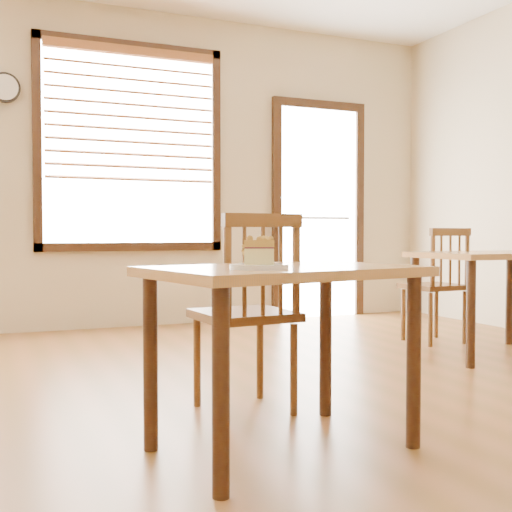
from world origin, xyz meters
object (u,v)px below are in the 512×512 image
Objects in this scene: wall_clock at (5,88)px; cafe_chair_second at (437,284)px; cafe_table_main at (283,295)px; plate at (259,267)px; cafe_chair_main at (248,312)px; cake_slice at (259,250)px; cafe_table_second at (493,268)px.

wall_clock is 0.28× the size of cafe_chair_second.
cafe_table_main is 1.25× the size of cafe_chair_second.
plate is (0.78, -3.79, -1.39)m from wall_clock.
cafe_chair_main reaches higher than cafe_chair_second.
cafe_table_main is 0.28m from cake_slice.
wall_clock is 0.22× the size of cafe_table_main.
wall_clock is 4.04m from cafe_chair_second.
plate is (-2.44, -1.38, 0.12)m from cafe_table_second.
cake_slice reaches higher than cafe_table_second.
plate is at bearing 67.31° from cafe_chair_main.
wall_clock is at bearing -30.98° from cafe_chair_second.
cake_slice is at bearing -150.99° from cafe_table_main.
wall_clock is 4.11m from plate.
cafe_table_main is at bearing -152.66° from cafe_table_second.
cafe_table_second is at bearing 29.57° from plate.
cake_slice is (0.77, -3.79, -1.33)m from wall_clock.
cafe_table_main is at bearing 37.96° from cafe_chair_second.
cafe_table_main is 2.60m from cafe_table_second.
cafe_chair_main is (1.01, -3.11, -1.65)m from wall_clock.
cafe_chair_second is at bearing 28.69° from cafe_table_main.
cafe_table_main is 1.07× the size of cafe_table_second.
wall_clock is at bearing 93.96° from cafe_table_main.
plate reaches higher than cafe_table_main.
cafe_chair_main is 4.44× the size of plate.
cafe_chair_main reaches higher than cafe_table_second.
cafe_table_main and cafe_table_second have the same top height.
cafe_chair_second reaches higher than cake_slice.
wall_clock is 3.66m from cafe_chair_main.
cake_slice is (-2.44, -1.39, 0.19)m from cafe_table_second.
cafe_chair_main is 0.90× the size of cafe_table_second.
cafe_chair_second is 4.21× the size of plate.
plate reaches higher than cafe_table_second.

